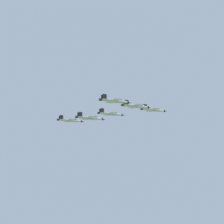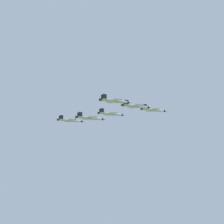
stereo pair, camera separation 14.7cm
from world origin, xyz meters
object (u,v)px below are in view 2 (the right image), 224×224
Objects in this scene: jet_right_wingman at (136,106)px; jet_left_outer at (70,120)px; jet_left_wingman at (111,114)px; jet_lead at (153,110)px; jet_slot_rear at (90,118)px; jet_right_outer at (115,101)px.

jet_left_outer is (-39.21, 33.66, -1.04)m from jet_right_wingman.
jet_left_wingman is at bearing -39.97° from jet_left_outer.
jet_lead reaches higher than jet_right_wingman.
jet_left_wingman is at bearing 39.96° from jet_slot_rear.
jet_left_wingman reaches higher than jet_right_outer.
jet_left_wingman is at bearing 139.02° from jet_lead.
jet_lead is at bearing -39.97° from jet_left_outer.
jet_left_outer is at bearing 139.02° from jet_lead.
jet_left_wingman reaches higher than jet_left_outer.
jet_slot_rear is (-15.03, 28.34, -2.84)m from jet_right_outer.
jet_slot_rear is at bearing -140.61° from jet_left_wingman.
jet_right_outer reaches higher than jet_slot_rear.
jet_left_wingman reaches higher than jet_right_wingman.
jet_right_outer is at bearing -112.39° from jet_left_wingman.
jet_left_outer is at bearing 138.66° from jet_left_wingman.
jet_right_outer is at bearing -90.40° from jet_slot_rear.
jet_lead is 0.98× the size of jet_right_wingman.
jet_left_wingman is 0.99× the size of jet_right_wingman.
jet_right_outer is at bearing -89.60° from jet_left_outer.
jet_right_wingman reaches higher than jet_slot_rear.
jet_lead is 24.88m from jet_right_wingman.
jet_left_wingman is at bearing 90.59° from jet_right_wingman.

